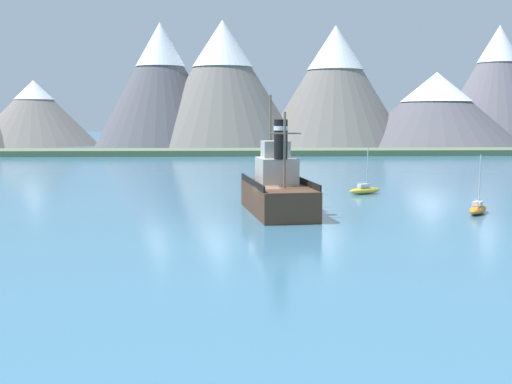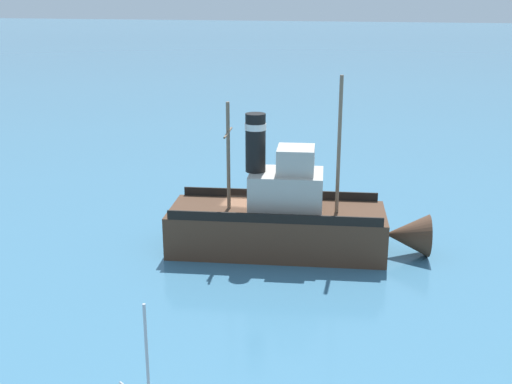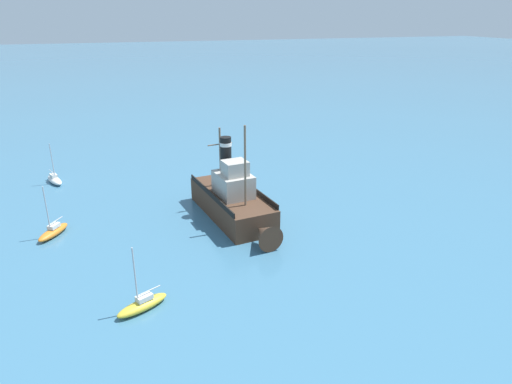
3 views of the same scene
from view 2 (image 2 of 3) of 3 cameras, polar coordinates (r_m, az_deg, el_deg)
ground_plane at (r=38.16m, az=-0.84°, el=-4.18°), size 600.00×600.00×0.00m
old_tugboat at (r=35.90m, az=2.84°, el=-2.49°), size 5.86×14.71×9.90m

